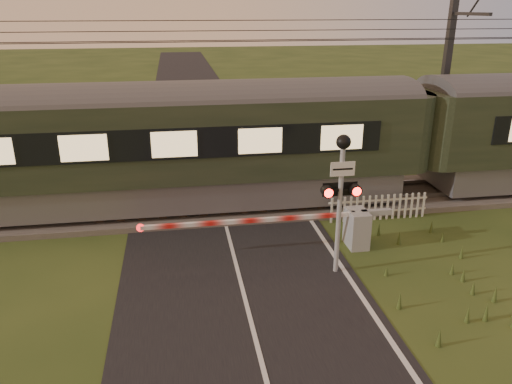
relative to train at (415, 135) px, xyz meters
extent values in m
plane|color=#2A3E18|center=(-6.89, -6.50, -2.27)|extent=(160.00, 160.00, 0.00)
cube|color=black|center=(-6.89, -6.50, -2.26)|extent=(6.00, 140.00, 0.02)
cube|color=#47423D|center=(-6.89, 0.00, -2.21)|extent=(140.00, 3.40, 0.24)
cube|color=slate|center=(-6.89, -0.72, -2.01)|extent=(140.00, 0.08, 0.14)
cube|color=slate|center=(-6.89, 0.72, -2.01)|extent=(140.00, 0.08, 0.14)
cube|color=#2D2116|center=(-6.89, 0.00, -2.08)|extent=(0.24, 2.20, 0.06)
cylinder|color=black|center=(-6.89, -0.30, 3.23)|extent=(120.00, 0.02, 0.02)
cylinder|color=black|center=(-6.89, 0.30, 3.23)|extent=(120.00, 0.02, 0.02)
cylinder|color=black|center=(-6.89, 0.00, 3.83)|extent=(120.00, 0.02, 0.02)
cylinder|color=black|center=(-6.89, 0.00, 3.53)|extent=(120.00, 0.02, 0.02)
cube|color=slate|center=(-10.92, 0.00, -1.45)|extent=(20.00, 2.65, 0.99)
cube|color=#222E1F|center=(-10.92, 0.00, 0.29)|extent=(20.84, 2.88, 2.48)
cylinder|color=#4C4C4F|center=(-10.92, 0.00, 1.53)|extent=(20.84, 1.01, 1.01)
cube|color=#FFD893|center=(-10.92, -1.48, 0.42)|extent=(17.92, 0.04, 0.77)
cube|color=gray|center=(-3.33, -3.57, -1.73)|extent=(0.54, 0.84, 1.08)
cylinder|color=gray|center=(-3.48, -3.57, -1.73)|extent=(0.12, 0.12, 1.08)
cube|color=gray|center=(-2.79, -3.57, -1.27)|extent=(0.88, 0.16, 0.16)
cube|color=red|center=(-6.41, -3.57, -1.27)|extent=(5.88, 0.11, 0.11)
cylinder|color=red|center=(-9.35, -3.57, -1.27)|extent=(0.22, 0.04, 0.22)
cylinder|color=gray|center=(-4.37, -4.93, -0.61)|extent=(0.12, 0.12, 3.33)
cube|color=white|center=(-4.37, -4.99, 0.56)|extent=(0.61, 0.03, 0.35)
sphere|color=black|center=(-4.37, -4.93, 1.21)|extent=(0.35, 0.35, 0.35)
cube|color=black|center=(-4.37, -4.93, 0.00)|extent=(0.83, 0.07, 0.07)
cylinder|color=#FF140C|center=(-4.73, -5.11, 0.00)|extent=(0.22, 0.02, 0.22)
cylinder|color=#FF140C|center=(-4.02, -5.11, 0.00)|extent=(0.22, 0.02, 0.22)
cube|color=black|center=(-4.37, -4.88, 0.00)|extent=(0.89, 0.02, 0.35)
cube|color=silver|center=(-1.98, -1.87, -1.99)|extent=(3.32, 0.04, 0.06)
cube|color=silver|center=(-1.98, -1.87, -1.61)|extent=(3.32, 0.04, 0.06)
cube|color=#2D2D30|center=(2.14, 2.30, 1.64)|extent=(0.25, 0.25, 7.82)
cube|color=#2D2D30|center=(2.14, 1.15, 3.98)|extent=(0.11, 2.40, 0.11)
camera|label=1|loc=(-8.28, -15.92, 4.21)|focal=35.00mm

